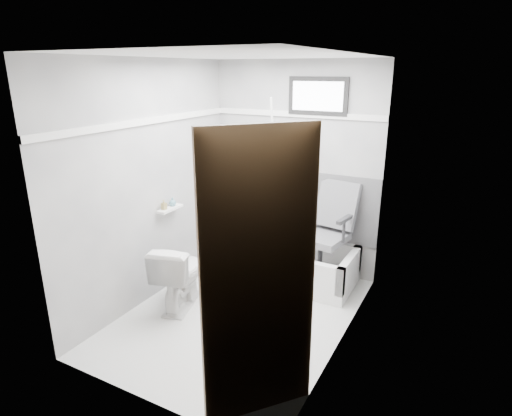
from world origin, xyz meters
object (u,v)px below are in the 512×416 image
Objects in this scene: toilet at (179,275)px; soap_bottle_a at (164,205)px; soap_bottle_b at (173,202)px; door at (274,314)px; office_chair at (321,231)px; bathtub at (288,261)px.

soap_bottle_a is at bearing -49.93° from toilet.
toilet is 0.78m from soap_bottle_b.
soap_bottle_a is at bearing 144.30° from door.
door is at bearing 127.86° from toilet.
soap_bottle_a is (-1.40, -0.88, 0.33)m from office_chair.
toilet is 0.73m from soap_bottle_a.
soap_bottle_b is (-1.40, -0.74, 0.33)m from office_chair.
door is 19.53× the size of soap_bottle_a.
soap_bottle_a reaches higher than bathtub.
soap_bottle_a is at bearing -138.84° from office_chair.
bathtub is 2.51m from door.
office_chair reaches higher than bathtub.
door is (0.88, -2.21, 0.79)m from bathtub.
soap_bottle_b is (-0.32, 0.35, 0.62)m from toilet.
office_chair is at bearing 27.80° from soap_bottle_b.
office_chair is at bearing -150.79° from toilet.
bathtub is at bearing -163.11° from office_chair.
toilet is at bearing 143.94° from door.
door is (0.52, -2.26, 0.37)m from office_chair.
soap_bottle_a is (-0.32, 0.21, 0.63)m from toilet.
soap_bottle_b is at bearing -143.13° from office_chair.
door reaches higher than office_chair.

